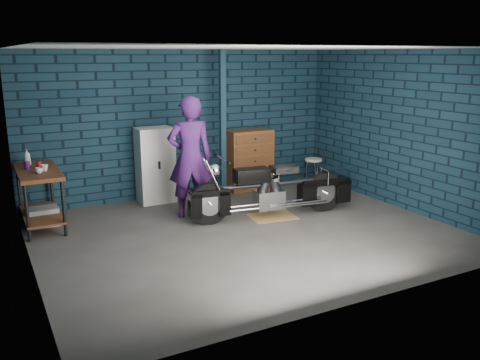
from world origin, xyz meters
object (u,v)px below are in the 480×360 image
Objects in this scene: locker at (155,165)px; shop_stool at (313,174)px; person at (190,157)px; workbench at (40,198)px; tool_chest at (249,160)px; motorcycle at (273,186)px; storage_bin at (43,217)px.

shop_stool is (3.05, -0.57, -0.37)m from locker.
person is 1.46× the size of locker.
tool_chest reaches higher than workbench.
tool_chest is (3.93, 0.48, 0.14)m from workbench.
shop_stool is (5.07, -0.09, -0.15)m from workbench.
workbench is at bearing 167.65° from motorcycle.
shop_stool is (1.64, 1.16, -0.22)m from motorcycle.
person is 2.48m from storage_bin.
motorcycle is 1.78× the size of locker.
person is at bearing -14.64° from workbench.
motorcycle is 3.94× the size of shop_stool.
shop_stool is at bearing -10.65° from locker.
workbench is 0.58× the size of motorcycle.
shop_stool reaches higher than storage_bin.
workbench is 5.08m from shop_stool.
workbench is at bearing -173.04° from tool_chest.
person is 1.14m from locker.
tool_chest reaches higher than motorcycle.
motorcycle reaches higher than workbench.
locker reaches higher than workbench.
tool_chest is 1.94× the size of shop_stool.
person reaches higher than tool_chest.
person is at bearing -169.97° from shop_stool.
person reaches higher than workbench.
workbench is 0.71× the size of person.
workbench reaches higher than storage_bin.
person is at bearing -15.72° from storage_bin.
workbench is 2.40m from person.
person is (-1.17, 0.66, 0.46)m from motorcycle.
storage_bin is (0.02, 0.04, -0.31)m from workbench.
motorcycle reaches higher than storage_bin.
shop_stool is at bearing -1.06° from workbench.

